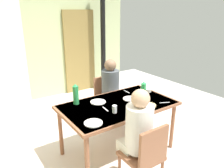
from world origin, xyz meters
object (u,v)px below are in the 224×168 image
object	(u,v)px
dining_table	(118,108)
water_bottle_green_far	(76,95)
chair_near_diner	(146,155)
person_near_diner	(138,127)
person_far_diner	(111,85)
serving_bowl_center	(146,90)
chair_far_diner	(107,98)
water_bottle_green_near	(143,90)

from	to	relation	value
dining_table	water_bottle_green_far	size ratio (longest dim) A/B	5.34
chair_near_diner	person_near_diner	bearing A→B (deg)	90.00
dining_table	water_bottle_green_far	world-z (taller)	water_bottle_green_far
chair_near_diner	person_far_diner	distance (m)	1.62
serving_bowl_center	chair_far_diner	bearing A→B (deg)	115.67
water_bottle_green_near	serving_bowl_center	size ratio (longest dim) A/B	1.52
chair_near_diner	water_bottle_green_far	xyz separation A→B (m)	(-0.25, 1.15, 0.39)
person_near_diner	serving_bowl_center	size ratio (longest dim) A/B	4.53
dining_table	chair_near_diner	xyz separation A→B (m)	(-0.22, -0.81, -0.19)
person_far_diner	water_bottle_green_far	world-z (taller)	person_far_diner
chair_far_diner	serving_bowl_center	world-z (taller)	chair_far_diner
person_near_diner	dining_table	bearing A→B (deg)	71.81
chair_near_diner	chair_far_diner	world-z (taller)	same
dining_table	person_near_diner	size ratio (longest dim) A/B	2.03
person_far_diner	water_bottle_green_near	distance (m)	0.72
chair_near_diner	water_bottle_green_far	world-z (taller)	water_bottle_green_far
person_far_diner	serving_bowl_center	bearing A→B (deg)	121.18
person_near_diner	chair_near_diner	bearing A→B (deg)	-90.00
dining_table	person_far_diner	size ratio (longest dim) A/B	2.03
serving_bowl_center	person_near_diner	bearing A→B (deg)	-136.87
chair_far_diner	dining_table	bearing A→B (deg)	67.30
dining_table	water_bottle_green_far	bearing A→B (deg)	144.95
water_bottle_green_near	chair_far_diner	bearing A→B (deg)	96.54
chair_near_diner	person_near_diner	distance (m)	0.31
person_far_diner	chair_near_diner	bearing A→B (deg)	69.31
dining_table	serving_bowl_center	distance (m)	0.68
chair_near_diner	serving_bowl_center	size ratio (longest dim) A/B	5.12
person_far_diner	water_bottle_green_far	distance (m)	0.89
water_bottle_green_far	chair_near_diner	bearing A→B (deg)	-77.52
water_bottle_green_far	serving_bowl_center	size ratio (longest dim) A/B	1.72
dining_table	person_near_diner	world-z (taller)	person_near_diner
chair_near_diner	water_bottle_green_far	distance (m)	1.24
chair_far_diner	serving_bowl_center	bearing A→B (deg)	115.67
chair_far_diner	serving_bowl_center	xyz separation A→B (m)	(0.32, -0.66, 0.28)
chair_far_diner	water_bottle_green_far	bearing A→B (deg)	30.40
chair_far_diner	person_far_diner	xyz separation A→B (m)	(0.00, -0.14, 0.28)
person_far_diner	water_bottle_green_near	bearing A→B (deg)	97.79
chair_near_diner	water_bottle_green_near	size ratio (longest dim) A/B	3.38
person_far_diner	serving_bowl_center	size ratio (longest dim) A/B	4.53
person_near_diner	person_far_diner	xyz separation A→B (m)	(0.56, 1.35, 0.00)
chair_far_diner	person_near_diner	size ratio (longest dim) A/B	1.13
person_near_diner	serving_bowl_center	xyz separation A→B (m)	(0.88, 0.82, 0.00)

